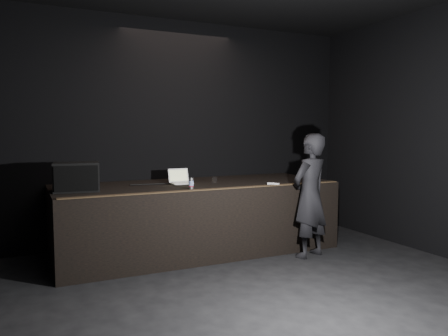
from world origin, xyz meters
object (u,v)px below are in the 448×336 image
beer_can (191,184)px  stage_monitor (77,177)px  laptop (180,180)px  person (310,195)px  stage_riser (196,217)px

beer_can → stage_monitor: bearing=161.6°
laptop → person: person is taller
stage_riser → stage_monitor: stage_monitor is taller
stage_riser → person: (1.33, -0.95, 0.36)m
stage_monitor → beer_can: stage_monitor is taller
stage_monitor → laptop: (1.46, 0.22, -0.13)m
beer_can → laptop: bearing=82.7°
laptop → person: size_ratio=0.18×
stage_monitor → laptop: 1.48m
stage_riser → beer_can: 0.88m
beer_can → stage_riser: bearing=63.2°
beer_can → person: size_ratio=0.09×
stage_monitor → beer_can: (1.37, -0.46, -0.11)m
person → stage_monitor: bearing=-32.6°
laptop → person: bearing=-34.4°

